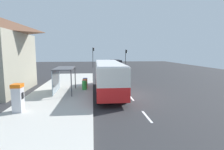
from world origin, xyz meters
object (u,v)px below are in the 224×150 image
ticket_machine (18,98)px  traffic_light_near_side (126,56)px  sedan_near (110,63)px  bus (108,76)px  white_van (116,64)px  recycling_bin_blue (85,82)px  bus_shelter (62,74)px  traffic_light_far_side (93,54)px  recycling_bin_orange (85,83)px  recycling_bin_green (84,85)px  recycling_bin_red (85,84)px

ticket_machine → traffic_light_near_side: traffic_light_near_side is taller
sedan_near → bus: bearing=-95.9°
ticket_machine → traffic_light_near_side: size_ratio=0.41×
white_van → sedan_near: (0.10, 14.30, -0.55)m
recycling_bin_blue → bus_shelter: (-2.21, -3.17, 1.44)m
traffic_light_near_side → traffic_light_far_side: 8.65m
traffic_light_near_side → traffic_light_far_side: size_ratio=0.90×
recycling_bin_blue → bus_shelter: bus_shelter is taller
ticket_machine → recycling_bin_orange: ticket_machine is taller
white_van → bus_shelter: size_ratio=1.31×
recycling_bin_green → traffic_light_far_side: size_ratio=0.18×
ticket_machine → bus: bearing=40.6°
bus → bus_shelter: 4.71m
bus → white_van: size_ratio=2.11×
bus → recycling_bin_red: bus is taller
recycling_bin_blue → bus_shelter: size_ratio=0.24×
recycling_bin_orange → traffic_light_near_side: bearing=69.9°
white_van → recycling_bin_blue: 21.97m
ticket_machine → recycling_bin_red: 8.71m
recycling_bin_green → bus: bearing=-25.5°
bus → traffic_light_near_side: 30.04m
bus → recycling_bin_red: size_ratio=11.62×
recycling_bin_blue → traffic_light_near_side: size_ratio=0.20×
traffic_light_far_side → recycling_bin_red: bearing=-92.2°
sedan_near → traffic_light_far_side: (-5.40, -8.65, 2.72)m
bus → recycling_bin_blue: bearing=127.1°
bus → traffic_light_near_side: bearing=76.1°
sedan_near → traffic_light_near_side: size_ratio=0.94×
recycling_bin_red → traffic_light_far_side: (1.10, 28.05, 2.86)m
ticket_machine → recycling_bin_blue: (4.20, 9.01, -0.52)m
recycling_bin_green → recycling_bin_red: 0.70m
recycling_bin_red → recycling_bin_green: bearing=-90.0°
recycling_bin_green → bus_shelter: bus_shelter is taller
recycling_bin_red → bus_shelter: 3.18m
recycling_bin_green → recycling_bin_red: size_ratio=1.00×
sedan_near → bus_shelter: bus_shelter is taller
sedan_near → traffic_light_near_side: 10.26m
recycling_bin_red → bus: bearing=-37.2°
recycling_bin_orange → traffic_light_near_side: size_ratio=0.20×
recycling_bin_green → bus_shelter: size_ratio=0.24×
bus_shelter → bus: bearing=-1.4°
sedan_near → bus_shelter: bearing=-102.8°
bus → recycling_bin_red: (-2.49, 1.89, -1.19)m
white_van → recycling_bin_red: bearing=-105.9°
recycling_bin_orange → recycling_bin_blue: same height
ticket_machine → bus_shelter: bus_shelter is taller
recycling_bin_orange → bus: bearing=-46.1°
bus → bus_shelter: size_ratio=2.76×
bus → ticket_machine: 8.83m
sedan_near → traffic_light_near_side: (3.20, -9.45, 2.39)m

